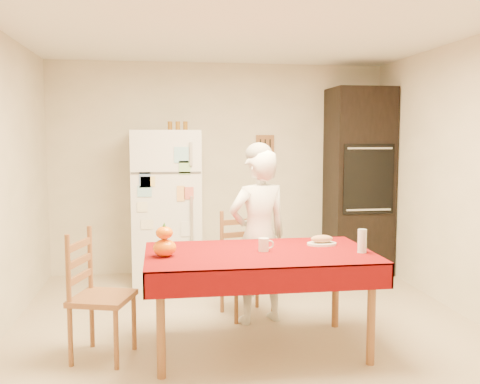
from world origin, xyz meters
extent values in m
plane|color=tan|center=(0.00, 0.00, 0.00)|extent=(4.50, 4.50, 0.00)
cube|color=beige|center=(0.00, 2.25, 1.25)|extent=(4.00, 0.02, 2.50)
cube|color=beige|center=(0.00, -2.25, 1.25)|extent=(4.00, 0.02, 2.50)
cube|color=white|center=(0.00, 0.00, 2.50)|extent=(4.00, 4.50, 0.02)
cube|color=brown|center=(0.55, 2.23, 1.50)|extent=(0.22, 0.02, 0.30)
cube|color=white|center=(-0.65, 1.88, 0.85)|extent=(0.75, 0.70, 1.70)
cube|color=silver|center=(-0.39, 1.51, 1.45)|extent=(0.03, 0.03, 0.25)
cube|color=silver|center=(-0.39, 1.51, 0.70)|extent=(0.03, 0.03, 0.60)
cube|color=black|center=(1.63, 1.93, 1.10)|extent=(0.70, 0.60, 2.20)
cube|color=black|center=(1.63, 1.62, 1.15)|extent=(0.59, 0.02, 0.80)
cylinder|color=brown|center=(-0.73, -0.64, 0.35)|extent=(0.06, 0.06, 0.71)
cylinder|color=brown|center=(-0.73, 0.14, 0.35)|extent=(0.06, 0.06, 0.71)
cylinder|color=brown|center=(0.75, -0.64, 0.35)|extent=(0.06, 0.06, 0.71)
cylinder|color=brown|center=(0.75, 0.14, 0.35)|extent=(0.06, 0.06, 0.71)
cube|color=brown|center=(0.01, -0.25, 0.73)|extent=(1.60, 0.90, 0.04)
cube|color=#5F0508|center=(0.01, -0.25, 0.76)|extent=(1.70, 1.00, 0.01)
cylinder|color=brown|center=(-0.08, 0.33, 0.21)|extent=(0.04, 0.04, 0.43)
cylinder|color=brown|center=(-0.16, 0.66, 0.21)|extent=(0.04, 0.04, 0.43)
cylinder|color=brown|center=(0.27, 0.43, 0.21)|extent=(0.04, 0.04, 0.43)
cylinder|color=brown|center=(0.19, 0.76, 0.21)|extent=(0.04, 0.04, 0.43)
cube|color=brown|center=(0.06, 0.54, 0.45)|extent=(0.51, 0.49, 0.04)
cube|color=brown|center=(0.01, 0.71, 0.70)|extent=(0.36, 0.12, 0.50)
cylinder|color=brown|center=(-1.04, -0.46, 0.21)|extent=(0.04, 0.04, 0.43)
cylinder|color=brown|center=(-1.36, -0.36, 0.21)|extent=(0.04, 0.04, 0.43)
cylinder|color=brown|center=(-0.93, -0.11, 0.21)|extent=(0.04, 0.04, 0.43)
cylinder|color=brown|center=(-1.25, -0.01, 0.21)|extent=(0.04, 0.04, 0.43)
cube|color=brown|center=(-1.14, -0.23, 0.45)|extent=(0.51, 0.52, 0.04)
cube|color=brown|center=(-1.31, -0.18, 0.70)|extent=(0.14, 0.35, 0.50)
imported|color=silver|center=(0.13, 0.37, 0.76)|extent=(0.64, 0.51, 1.52)
cylinder|color=silver|center=(0.05, -0.24, 0.81)|extent=(0.08, 0.08, 0.10)
ellipsoid|color=#EA4205|center=(-0.69, -0.31, 0.83)|extent=(0.17, 0.17, 0.13)
ellipsoid|color=#D95805|center=(-0.69, -0.31, 0.93)|extent=(0.12, 0.12, 0.09)
cylinder|color=silver|center=(0.77, -0.39, 0.85)|extent=(0.07, 0.07, 0.18)
cylinder|color=white|center=(0.56, -0.08, 0.77)|extent=(0.24, 0.24, 0.02)
ellipsoid|color=tan|center=(0.56, -0.08, 0.81)|extent=(0.18, 0.10, 0.06)
cylinder|color=#8B5819|center=(-0.60, 1.93, 1.75)|extent=(0.05, 0.05, 0.10)
cylinder|color=#9A641C|center=(-0.51, 1.93, 1.75)|extent=(0.05, 0.05, 0.10)
cylinder|color=#925D1A|center=(-0.42, 1.93, 1.75)|extent=(0.05, 0.05, 0.10)
camera|label=1|loc=(-0.72, -4.15, 1.62)|focal=40.00mm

